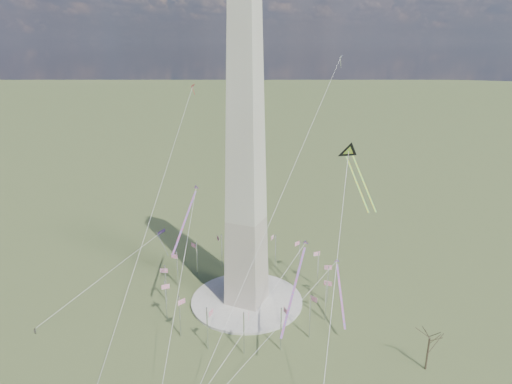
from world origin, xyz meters
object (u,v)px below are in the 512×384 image
at_px(washington_monument, 246,158).
at_px(person_west, 35,331).
at_px(kite_delta_black, 350,155).
at_px(tree_near, 430,336).

bearing_deg(washington_monument, person_west, -141.37).
distance_m(washington_monument, person_west, 78.85).
bearing_deg(kite_delta_black, person_west, -4.55).
distance_m(tree_near, person_west, 109.09).
distance_m(washington_monument, kite_delta_black, 29.90).
height_order(washington_monument, person_west, washington_monument).
xyz_separation_m(washington_monument, tree_near, (55.55, -11.11, -38.07)).
xyz_separation_m(tree_near, kite_delta_black, (-26.85, 19.31, 39.87)).
bearing_deg(kite_delta_black, washington_monument, -20.00).
bearing_deg(tree_near, kite_delta_black, 144.27).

